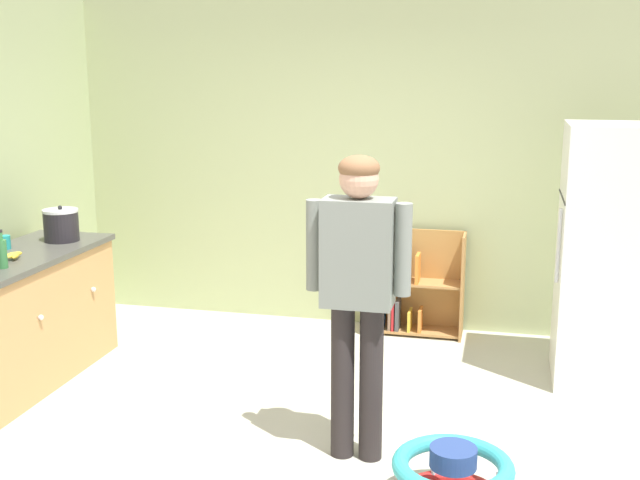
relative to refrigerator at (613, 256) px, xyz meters
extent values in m
plane|color=#B7B7A2|center=(-1.73, -1.44, -0.89)|extent=(12.00, 12.00, 0.00)
cube|color=#A5B07D|center=(-1.73, 0.89, 0.46)|extent=(5.20, 0.06, 2.70)
cube|color=tan|center=(-3.93, -1.19, -0.46)|extent=(0.60, 2.03, 0.86)
sphere|color=silver|center=(-3.61, -1.19, -0.33)|extent=(0.04, 0.04, 0.04)
sphere|color=silver|center=(-3.61, -0.52, -0.33)|extent=(0.04, 0.04, 0.04)
cube|color=white|center=(0.00, 0.00, 0.00)|extent=(0.70, 0.68, 1.78)
cylinder|color=silver|center=(-0.36, -0.17, 0.09)|extent=(0.02, 0.02, 0.50)
cube|color=#333333|center=(-0.35, 0.00, 0.39)|extent=(0.01, 0.67, 0.01)
cube|color=#AB7943|center=(-1.80, 0.67, -0.47)|extent=(0.02, 0.28, 0.85)
cube|color=#AB7943|center=(-1.02, 0.67, -0.47)|extent=(0.02, 0.28, 0.85)
cube|color=#B27F40|center=(-1.41, 0.80, -0.47)|extent=(0.80, 0.02, 0.85)
cube|color=#AB7943|center=(-1.41, 0.67, -0.86)|extent=(0.76, 0.24, 0.02)
cube|color=#AB7943|center=(-1.41, 0.67, -0.46)|extent=(0.76, 0.24, 0.02)
cube|color=olive|center=(-1.76, 0.64, -0.75)|extent=(0.03, 0.17, 0.20)
cube|color=purple|center=(-1.76, 0.64, -0.35)|extent=(0.03, 0.17, 0.19)
cube|color=beige|center=(-1.70, 0.64, -0.75)|extent=(0.02, 0.17, 0.20)
cube|color=#852E91|center=(-1.71, 0.64, -0.34)|extent=(0.03, 0.17, 0.21)
cube|color=#23569C|center=(-1.66, 0.64, -0.72)|extent=(0.03, 0.17, 0.26)
cube|color=#3F353B|center=(-1.64, 0.64, -0.35)|extent=(0.02, 0.17, 0.19)
cube|color=brown|center=(-1.60, 0.64, -0.77)|extent=(0.02, 0.17, 0.16)
cube|color=beige|center=(-1.59, 0.64, -0.36)|extent=(0.03, 0.17, 0.16)
cube|color=#B11F24|center=(-1.57, 0.64, -0.74)|extent=(0.02, 0.17, 0.21)
cube|color=#3E3538|center=(-1.54, 0.64, -0.34)|extent=(0.02, 0.17, 0.21)
cube|color=#424345|center=(-1.53, 0.64, -0.73)|extent=(0.03, 0.17, 0.25)
cube|color=#2B8D49|center=(-1.48, 0.64, -0.32)|extent=(0.03, 0.17, 0.25)
cube|color=gold|center=(-1.44, 0.64, -0.77)|extent=(0.02, 0.17, 0.16)
cube|color=beige|center=(-1.47, 0.64, -0.32)|extent=(0.03, 0.17, 0.25)
cube|color=orange|center=(-1.35, 0.64, -0.76)|extent=(0.02, 0.17, 0.19)
cube|color=orange|center=(-1.38, 0.64, -0.33)|extent=(0.03, 0.17, 0.23)
cylinder|color=#2B2525|center=(-1.55, -1.50, -0.45)|extent=(0.13, 0.13, 0.89)
cylinder|color=#2B2525|center=(-1.39, -1.50, -0.45)|extent=(0.13, 0.13, 0.89)
cube|color=gray|center=(-1.47, -1.50, 0.29)|extent=(0.38, 0.22, 0.58)
cylinder|color=gray|center=(-1.71, -1.50, 0.32)|extent=(0.09, 0.09, 0.49)
cylinder|color=gray|center=(-1.23, -1.50, 0.32)|extent=(0.09, 0.09, 0.49)
sphere|color=#E1A98A|center=(-1.47, -1.50, 0.68)|extent=(0.21, 0.21, 0.21)
ellipsoid|color=brown|center=(-1.47, -1.50, 0.74)|extent=(0.22, 0.22, 0.14)
torus|color=#33AEB5|center=(-0.91, -1.91, -0.67)|extent=(0.60, 0.60, 0.08)
cylinder|color=navy|center=(-0.91, -1.91, -0.62)|extent=(0.23, 0.23, 0.10)
cylinder|color=silver|center=(-1.02, -1.72, -0.76)|extent=(0.02, 0.02, 0.18)
cylinder|color=black|center=(-3.86, -0.47, 0.12)|extent=(0.25, 0.25, 0.21)
cylinder|color=silver|center=(-3.86, -0.47, 0.23)|extent=(0.25, 0.25, 0.02)
sphere|color=black|center=(-3.86, -0.47, 0.26)|extent=(0.03, 0.03, 0.03)
ellipsoid|color=yellow|center=(-3.88, -1.06, 0.04)|extent=(0.09, 0.16, 0.04)
ellipsoid|color=gold|center=(-3.86, -1.05, 0.04)|extent=(0.04, 0.15, 0.04)
ellipsoid|color=yellow|center=(-3.85, -1.06, 0.04)|extent=(0.09, 0.16, 0.04)
cylinder|color=#33753D|center=(-3.80, -1.28, 0.10)|extent=(0.07, 0.07, 0.18)
cylinder|color=#33753D|center=(-3.80, -1.28, 0.21)|extent=(0.03, 0.03, 0.05)
cylinder|color=teal|center=(-4.11, -0.81, 0.06)|extent=(0.08, 0.08, 0.09)
camera|label=1|loc=(-0.72, -5.53, 1.26)|focal=44.49mm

